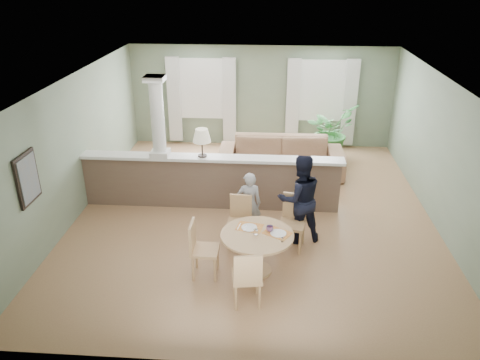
# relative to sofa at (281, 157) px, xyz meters

# --- Properties ---
(ground) EXTENTS (8.00, 8.00, 0.00)m
(ground) POSITION_rel_sofa_xyz_m (-0.55, -1.98, -0.43)
(ground) COLOR tan
(ground) RESTS_ON ground
(room_shell) EXTENTS (7.02, 8.02, 2.71)m
(room_shell) POSITION_rel_sofa_xyz_m (-0.58, -1.35, 1.38)
(room_shell) COLOR gray
(room_shell) RESTS_ON ground
(pony_wall) EXTENTS (5.32, 0.38, 2.70)m
(pony_wall) POSITION_rel_sofa_xyz_m (-1.53, -1.78, 0.28)
(pony_wall) COLOR brown
(pony_wall) RESTS_ON ground
(sofa) EXTENTS (2.94, 1.16, 0.86)m
(sofa) POSITION_rel_sofa_xyz_m (0.00, 0.00, 0.00)
(sofa) COLOR #976B52
(sofa) RESTS_ON ground
(houseplant) EXTENTS (1.64, 1.65, 1.39)m
(houseplant) POSITION_rel_sofa_xyz_m (1.27, 1.22, 0.27)
(houseplant) COLOR #286327
(houseplant) RESTS_ON ground
(dining_table) EXTENTS (1.17, 1.17, 0.80)m
(dining_table) POSITION_rel_sofa_xyz_m (-0.41, -3.99, 0.13)
(dining_table) COLOR tan
(dining_table) RESTS_ON ground
(chair_far_boy) EXTENTS (0.45, 0.45, 0.91)m
(chair_far_boy) POSITION_rel_sofa_xyz_m (-0.75, -3.14, 0.07)
(chair_far_boy) COLOR tan
(chair_far_boy) RESTS_ON ground
(chair_far_man) EXTENTS (0.52, 0.52, 0.98)m
(chair_far_man) POSITION_rel_sofa_xyz_m (0.18, -3.17, 0.11)
(chair_far_man) COLOR tan
(chair_far_man) RESTS_ON ground
(chair_near) EXTENTS (0.48, 0.48, 0.94)m
(chair_near) POSITION_rel_sofa_xyz_m (-0.53, -4.85, 0.09)
(chair_near) COLOR tan
(chair_near) RESTS_ON ground
(chair_side) EXTENTS (0.43, 0.43, 0.95)m
(chair_side) POSITION_rel_sofa_xyz_m (-1.31, -4.14, 0.10)
(chair_side) COLOR tan
(chair_side) RESTS_ON ground
(child_person) EXTENTS (0.49, 0.36, 1.24)m
(child_person) POSITION_rel_sofa_xyz_m (-0.61, -2.82, 0.19)
(child_person) COLOR #949499
(child_person) RESTS_ON ground
(man_person) EXTENTS (0.94, 0.82, 1.65)m
(man_person) POSITION_rel_sofa_xyz_m (0.29, -2.95, 0.40)
(man_person) COLOR black
(man_person) RESTS_ON ground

